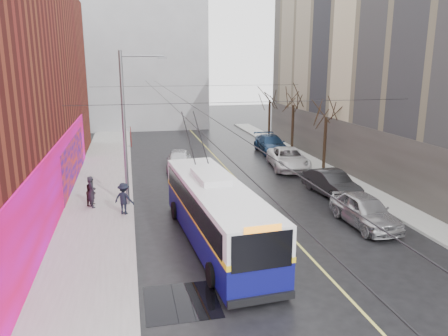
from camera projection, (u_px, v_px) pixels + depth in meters
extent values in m
plane|color=black|center=(287.00, 272.00, 17.83)|extent=(140.00, 140.00, 0.00)
cube|color=gray|center=(101.00, 197.00, 27.53)|extent=(4.00, 60.00, 0.15)
cube|color=gray|center=(347.00, 182.00, 31.07)|extent=(2.00, 60.00, 0.15)
cube|color=#BFB74C|center=(239.00, 181.00, 31.42)|extent=(0.12, 50.00, 0.01)
cube|color=#F405CA|center=(61.00, 177.00, 24.77)|extent=(0.08, 28.00, 4.00)
cube|color=#2305A2|center=(74.00, 161.00, 30.56)|extent=(0.06, 12.00, 3.20)
cube|color=tan|center=(439.00, 67.00, 32.76)|extent=(14.00, 36.00, 16.00)
cube|color=#4C4742|center=(348.00, 149.00, 32.72)|extent=(0.06, 36.00, 4.00)
cube|color=gray|center=(126.00, 57.00, 57.15)|extent=(20.00, 12.00, 18.00)
cylinder|color=slate|center=(124.00, 132.00, 24.94)|extent=(0.20, 0.20, 9.00)
cube|color=#5F110D|center=(131.00, 137.00, 25.08)|extent=(0.04, 0.60, 1.10)
cylinder|color=slate|center=(142.00, 56.00, 24.20)|extent=(2.40, 0.10, 0.10)
cube|color=slate|center=(162.00, 58.00, 24.45)|extent=(0.50, 0.22, 0.12)
cylinder|color=black|center=(161.00, 95.00, 29.80)|extent=(0.02, 60.00, 0.02)
cylinder|color=black|center=(175.00, 94.00, 30.01)|extent=(0.02, 60.00, 0.02)
cylinder|color=black|center=(250.00, 102.00, 22.01)|extent=(18.00, 0.02, 0.02)
cylinder|color=black|center=(199.00, 86.00, 37.19)|extent=(18.00, 0.02, 0.02)
cylinder|color=black|center=(325.00, 144.00, 34.39)|extent=(0.24, 0.24, 4.20)
cylinder|color=black|center=(292.00, 129.00, 41.00)|extent=(0.24, 0.24, 4.48)
cylinder|color=black|center=(269.00, 120.00, 47.66)|extent=(0.24, 0.24, 4.37)
cube|color=black|center=(182.00, 302.00, 15.64)|extent=(2.64, 2.66, 0.01)
ellipsoid|color=slate|center=(193.00, 75.00, 24.50)|extent=(0.44, 0.20, 0.12)
ellipsoid|color=slate|center=(226.00, 76.00, 27.15)|extent=(0.44, 0.20, 0.12)
ellipsoid|color=slate|center=(175.00, 96.00, 25.35)|extent=(0.44, 0.20, 0.12)
cube|color=#0B0C54|center=(216.00, 225.00, 20.46)|extent=(3.37, 11.75, 1.45)
cube|color=silver|center=(216.00, 198.00, 20.14)|extent=(3.37, 11.75, 1.26)
cube|color=yellow|center=(216.00, 211.00, 20.29)|extent=(3.41, 11.79, 0.21)
cube|color=black|center=(262.00, 252.00, 14.77)|extent=(2.22, 0.20, 1.35)
cube|color=black|center=(189.00, 171.00, 25.58)|extent=(2.22, 0.20, 1.16)
cube|color=black|center=(189.00, 202.00, 19.81)|extent=(0.83, 10.60, 0.97)
cube|color=black|center=(242.00, 197.00, 20.52)|extent=(0.83, 10.60, 0.97)
cube|color=silver|center=(211.00, 176.00, 20.86)|extent=(1.56, 2.99, 0.29)
cube|color=black|center=(262.00, 300.00, 15.16)|extent=(2.51, 0.30, 0.29)
cylinder|color=black|center=(212.00, 275.00, 16.62)|extent=(0.36, 0.98, 0.97)
cylinder|color=black|center=(273.00, 266.00, 17.32)|extent=(0.36, 0.98, 0.97)
cylinder|color=black|center=(175.00, 210.00, 23.81)|extent=(0.36, 0.98, 0.97)
cylinder|color=black|center=(219.00, 206.00, 24.51)|extent=(0.36, 0.98, 0.97)
cylinder|color=black|center=(188.00, 137.00, 23.58)|extent=(0.31, 3.35, 2.37)
cylinder|color=black|center=(200.00, 136.00, 23.77)|extent=(0.31, 3.35, 2.37)
imported|color=#A3A2A7|center=(365.00, 210.00, 22.77)|extent=(2.07, 4.95, 1.67)
imported|color=black|center=(332.00, 183.00, 28.02)|extent=(2.24, 4.99, 1.59)
imported|color=silver|center=(288.00, 158.00, 35.07)|extent=(3.57, 6.24, 1.64)
imported|color=navy|center=(271.00, 144.00, 41.17)|extent=(2.47, 5.73, 1.64)
imported|color=#B5B5BA|center=(179.00, 160.00, 34.71)|extent=(2.53, 4.91, 1.60)
imported|color=black|center=(92.00, 192.00, 25.17)|extent=(0.65, 0.79, 1.86)
imported|color=black|center=(92.00, 191.00, 25.57)|extent=(0.92, 1.01, 1.68)
imported|color=black|center=(124.00, 199.00, 24.06)|extent=(1.33, 1.14, 1.78)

